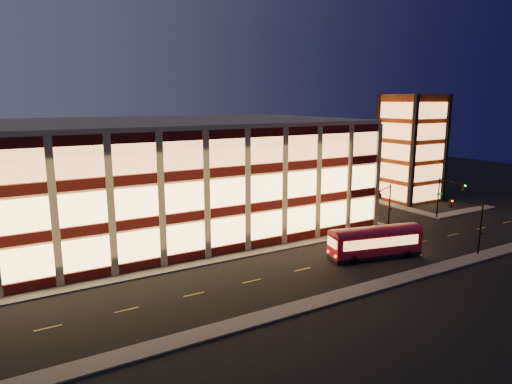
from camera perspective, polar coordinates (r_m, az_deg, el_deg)
ground at (r=50.36m, az=-2.01°, el=-8.37°), size 200.00×200.00×0.00m
sidewalk_office_south at (r=49.91m, az=-5.62°, el=-8.52°), size 54.00×2.00×0.15m
sidewalk_office_east at (r=76.21m, az=7.06°, el=-1.53°), size 2.00×30.00×0.15m
sidewalk_tower_south at (r=77.65m, az=24.48°, el=-2.24°), size 14.00×2.00×0.15m
sidewalk_tower_west at (r=83.27m, az=13.07°, el=-0.63°), size 2.00×30.00×0.15m
sidewalk_near at (r=40.26m, az=7.17°, el=-13.62°), size 100.00×2.00×0.15m
office_building at (r=62.54m, az=-11.89°, el=2.16°), size 50.45×30.45×14.50m
stair_tower at (r=82.79m, az=18.77°, el=5.24°), size 8.60×8.60×18.00m
traffic_signal_far at (r=62.71m, az=15.96°, el=-0.93°), size 3.79×1.87×6.00m
traffic_signal_right at (r=70.72m, az=22.78°, el=-0.02°), size 1.20×4.37×6.00m
traffic_signal_near at (r=56.86m, az=25.10°, el=-2.81°), size 0.32×4.45×6.00m
trolley_bus at (r=51.93m, az=14.65°, el=-5.87°), size 10.69×4.88×3.51m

